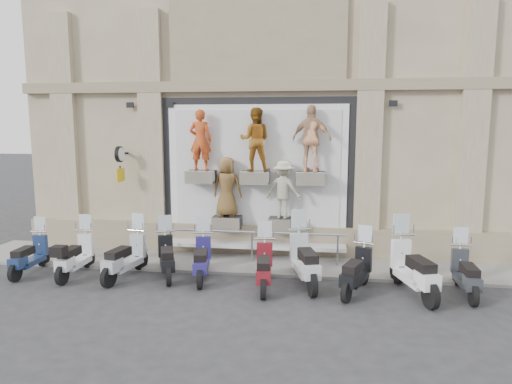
% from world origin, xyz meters
% --- Properties ---
extents(ground, '(90.00, 90.00, 0.00)m').
position_xyz_m(ground, '(0.00, 0.00, 0.00)').
color(ground, '#2D2D30').
rests_on(ground, ground).
extents(sidewalk, '(16.00, 2.20, 0.08)m').
position_xyz_m(sidewalk, '(0.00, 2.10, 0.04)').
color(sidewalk, gray).
rests_on(sidewalk, ground).
extents(building, '(14.00, 8.60, 12.00)m').
position_xyz_m(building, '(0.00, 7.00, 6.00)').
color(building, tan).
rests_on(building, ground).
extents(shop_vitrine, '(5.60, 0.85, 4.30)m').
position_xyz_m(shop_vitrine, '(0.09, 2.74, 2.44)').
color(shop_vitrine, black).
rests_on(shop_vitrine, ground).
extents(guard_rail, '(5.06, 0.10, 0.93)m').
position_xyz_m(guard_rail, '(0.00, 2.00, 0.47)').
color(guard_rail, '#9EA0A5').
rests_on(guard_rail, ground).
extents(clock_sign_bracket, '(0.10, 0.80, 1.02)m').
position_xyz_m(clock_sign_bracket, '(-3.90, 2.47, 2.80)').
color(clock_sign_bracket, black).
rests_on(clock_sign_bracket, ground).
extents(scooter_a, '(0.55, 1.71, 1.38)m').
position_xyz_m(scooter_a, '(-5.52, 0.43, 0.69)').
color(scooter_a, '#16274D').
rests_on(scooter_a, ground).
extents(scooter_b, '(0.56, 1.82, 1.47)m').
position_xyz_m(scooter_b, '(-4.26, 0.43, 0.74)').
color(scooter_b, silver).
rests_on(scooter_b, ground).
extents(scooter_c, '(0.88, 1.95, 1.53)m').
position_xyz_m(scooter_c, '(-2.94, 0.43, 0.77)').
color(scooter_c, '#9AA0A7').
rests_on(scooter_c, ground).
extents(scooter_d, '(1.16, 1.87, 1.46)m').
position_xyz_m(scooter_d, '(-1.96, 0.68, 0.73)').
color(scooter_d, black).
rests_on(scooter_d, ground).
extents(scooter_e, '(0.84, 1.88, 1.47)m').
position_xyz_m(scooter_e, '(-1.04, 0.62, 0.74)').
color(scooter_e, navy).
rests_on(scooter_e, ground).
extents(scooter_f, '(0.71, 1.87, 1.48)m').
position_xyz_m(scooter_f, '(0.55, 0.20, 0.74)').
color(scooter_f, maroon).
rests_on(scooter_f, ground).
extents(scooter_g, '(1.14, 2.18, 1.70)m').
position_xyz_m(scooter_g, '(1.48, 0.58, 0.85)').
color(scooter_g, '#B9BDC1').
rests_on(scooter_g, ground).
extents(scooter_h, '(1.15, 1.86, 1.46)m').
position_xyz_m(scooter_h, '(2.65, 0.21, 0.73)').
color(scooter_h, black).
rests_on(scooter_h, ground).
extents(scooter_i, '(1.18, 2.21, 1.73)m').
position_xyz_m(scooter_i, '(3.90, 0.25, 0.86)').
color(scooter_i, white).
rests_on(scooter_i, ground).
extents(scooter_j, '(0.56, 1.77, 1.43)m').
position_xyz_m(scooter_j, '(5.06, 0.41, 0.72)').
color(scooter_j, '#272B30').
rests_on(scooter_j, ground).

